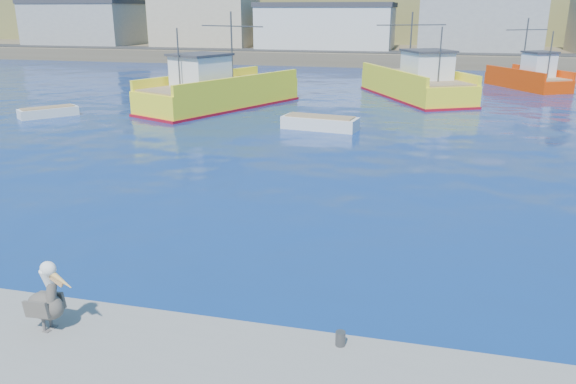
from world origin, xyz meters
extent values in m
plane|color=#07105C|center=(0.00, 0.00, 0.00)|extent=(260.00, 260.00, 0.00)
cylinder|color=#4C4C4C|center=(3.00, -3.40, 0.65)|extent=(0.20, 0.20, 0.30)
cube|color=brown|center=(0.00, 72.00, 0.80)|extent=(160.00, 30.00, 1.60)
cube|color=olive|center=(0.00, 98.00, 6.00)|extent=(180.00, 40.00, 14.00)
cube|color=#2D2D2D|center=(0.00, 61.00, 1.65)|extent=(150.00, 5.00, 0.10)
cube|color=gray|center=(-48.00, 67.00, 4.60)|extent=(16.00, 10.00, 6.00)
cube|color=#333338|center=(-48.00, 67.00, 7.90)|extent=(16.32, 10.20, 0.60)
cube|color=tan|center=(-28.00, 67.00, 5.10)|extent=(14.00, 9.00, 7.00)
cube|color=silver|center=(-10.00, 67.00, 4.35)|extent=(18.00, 11.00, 5.50)
cube|color=#333338|center=(-10.00, 67.00, 7.40)|extent=(18.36, 11.22, 0.60)
cube|color=gray|center=(10.00, 67.00, 4.85)|extent=(15.00, 10.00, 6.50)
cube|color=yellow|center=(-10.27, 25.52, 0.83)|extent=(9.07, 13.39, 1.66)
cube|color=yellow|center=(-8.44, 24.71, 2.01)|extent=(5.31, 11.54, 0.70)
cube|color=yellow|center=(-12.10, 26.33, 2.01)|extent=(5.31, 11.54, 0.70)
cube|color=maroon|center=(-10.27, 25.52, 0.05)|extent=(9.25, 13.66, 0.25)
cube|color=#8C7251|center=(-10.27, 25.52, 1.71)|extent=(8.55, 12.79, 0.10)
cube|color=white|center=(-11.04, 23.77, 2.76)|extent=(4.02, 4.12, 2.00)
cube|color=#333338|center=(-11.04, 23.77, 3.86)|extent=(4.37, 4.56, 0.15)
cylinder|color=#4C4C4C|center=(-9.75, 26.69, 4.16)|extent=(0.16, 0.16, 5.00)
cylinder|color=#4C4C4C|center=(-11.82, 22.02, 3.66)|extent=(0.13, 0.13, 4.00)
cylinder|color=#4C4C4C|center=(-9.75, 26.69, 5.66)|extent=(5.48, 2.49, 0.08)
cube|color=yellow|center=(3.21, 33.69, 0.81)|extent=(9.57, 13.00, 1.62)
cube|color=yellow|center=(5.00, 34.63, 1.97)|extent=(5.88, 10.91, 0.70)
cube|color=yellow|center=(1.43, 32.76, 1.97)|extent=(5.88, 10.91, 0.70)
cube|color=maroon|center=(3.21, 33.69, 0.05)|extent=(9.76, 13.26, 0.25)
cube|color=#8C7251|center=(3.21, 33.69, 1.67)|extent=(9.03, 12.40, 0.10)
cube|color=white|center=(4.08, 32.04, 2.72)|extent=(4.10, 4.15, 2.00)
cube|color=#333338|center=(4.08, 32.04, 3.82)|extent=(4.47, 4.58, 0.15)
cylinder|color=#4C4C4C|center=(2.64, 34.80, 4.12)|extent=(0.16, 0.16, 5.00)
cylinder|color=#4C4C4C|center=(4.94, 30.39, 3.62)|extent=(0.13, 0.13, 4.00)
cylinder|color=#4C4C4C|center=(2.64, 34.80, 5.62)|extent=(5.36, 2.86, 0.08)
cube|color=#EB3A06|center=(12.88, 41.95, 0.54)|extent=(6.82, 8.69, 1.07)
cube|color=#EB3A06|center=(14.13, 42.68, 1.42)|extent=(4.22, 7.09, 0.70)
cube|color=#EB3A06|center=(11.62, 41.22, 1.42)|extent=(4.22, 7.09, 0.70)
cube|color=#8C7251|center=(12.88, 41.95, 1.12)|extent=(6.44, 8.28, 0.10)
cube|color=white|center=(13.50, 40.88, 2.17)|extent=(2.91, 2.87, 2.00)
cube|color=#333338|center=(13.50, 40.88, 3.27)|extent=(3.17, 3.16, 0.15)
cylinder|color=#4C4C4C|center=(12.46, 42.67, 3.57)|extent=(0.16, 0.16, 5.00)
cylinder|color=#4C4C4C|center=(14.12, 39.81, 3.07)|extent=(0.14, 0.14, 4.00)
cylinder|color=#4C4C4C|center=(12.46, 42.67, 5.07)|extent=(3.79, 2.24, 0.08)
cube|color=silver|center=(-20.09, 19.16, 0.23)|extent=(3.30, 3.65, 0.73)
cube|color=#8C7251|center=(-20.09, 19.16, 0.62)|extent=(2.85, 3.20, 0.07)
cube|color=silver|center=(-1.80, 19.49, 0.28)|extent=(4.66, 2.22, 0.89)
cube|color=#8C7251|center=(-1.80, 19.49, 0.76)|extent=(4.17, 1.82, 0.09)
cylinder|color=#595451|center=(-2.98, -4.35, 0.65)|extent=(0.07, 0.07, 0.29)
cube|color=#595451|center=(-2.93, -4.36, 0.51)|extent=(0.16, 0.14, 0.02)
cylinder|color=#595451|center=(-2.96, -4.17, 0.65)|extent=(0.07, 0.07, 0.29)
cube|color=#595451|center=(-2.91, -4.18, 0.51)|extent=(0.16, 0.14, 0.02)
ellipsoid|color=#38332D|center=(-2.94, -4.27, 1.03)|extent=(0.91, 0.62, 0.59)
cube|color=#38332D|center=(-3.00, -4.49, 1.06)|extent=(0.66, 0.15, 0.43)
cube|color=#38332D|center=(-2.94, -4.04, 1.06)|extent=(0.66, 0.15, 0.43)
cube|color=#38332D|center=(-3.31, -4.22, 0.97)|extent=(0.24, 0.19, 0.12)
cylinder|color=#38332D|center=(-2.75, -4.29, 1.35)|extent=(0.24, 0.33, 0.46)
cylinder|color=white|center=(-2.80, -4.28, 1.70)|extent=(0.23, 0.32, 0.44)
ellipsoid|color=white|center=(-2.73, -4.29, 1.91)|extent=(0.38, 0.31, 0.29)
cone|color=gold|center=(-2.47, -4.33, 1.73)|extent=(0.60, 0.22, 0.40)
cube|color=tan|center=(-2.58, -4.31, 1.69)|extent=(0.36, 0.10, 0.26)
camera|label=1|loc=(4.31, -12.92, 6.79)|focal=35.00mm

